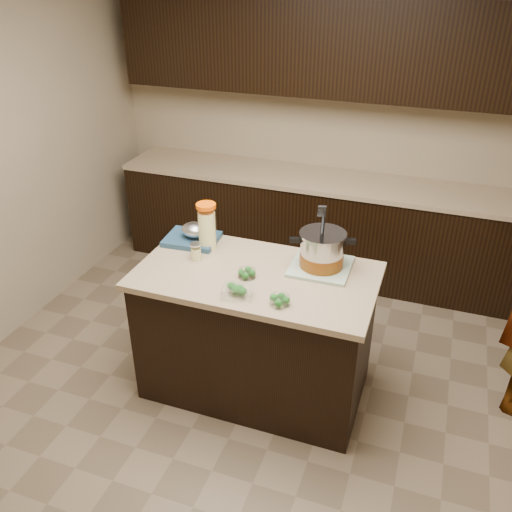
{
  "coord_description": "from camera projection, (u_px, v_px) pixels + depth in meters",
  "views": [
    {
      "loc": [
        0.95,
        -2.65,
        2.6
      ],
      "look_at": [
        0.0,
        0.0,
        1.02
      ],
      "focal_mm": 38.0,
      "sensor_mm": 36.0,
      "label": 1
    }
  ],
  "objects": [
    {
      "name": "ground_plane",
      "position": [
        256.0,
        385.0,
        3.72
      ],
      "size": [
        4.0,
        4.0,
        0.0
      ],
      "primitive_type": "plane",
      "color": "brown",
      "rests_on": "ground"
    },
    {
      "name": "room_shell",
      "position": [
        256.0,
        142.0,
        2.88
      ],
      "size": [
        4.04,
        4.04,
        2.72
      ],
      "color": "tan",
      "rests_on": "ground"
    },
    {
      "name": "back_cabinets",
      "position": [
        324.0,
        172.0,
        4.69
      ],
      "size": [
        3.6,
        0.63,
        2.33
      ],
      "color": "black",
      "rests_on": "ground"
    },
    {
      "name": "island",
      "position": [
        256.0,
        332.0,
        3.5
      ],
      "size": [
        1.46,
        0.81,
        0.9
      ],
      "color": "black",
      "rests_on": "ground"
    },
    {
      "name": "dish_towel",
      "position": [
        321.0,
        267.0,
        3.33
      ],
      "size": [
        0.37,
        0.37,
        0.02
      ],
      "primitive_type": "cube",
      "rotation": [
        0.0,
        0.0,
        0.01
      ],
      "color": "#5A8762",
      "rests_on": "island"
    },
    {
      "name": "stock_pot",
      "position": [
        322.0,
        252.0,
        3.28
      ],
      "size": [
        0.39,
        0.36,
        0.4
      ],
      "rotation": [
        0.0,
        0.0,
        0.3
      ],
      "color": "#B7B7BC",
      "rests_on": "dish_towel"
    },
    {
      "name": "lemonade_pitcher",
      "position": [
        207.0,
        228.0,
        3.5
      ],
      "size": [
        0.13,
        0.13,
        0.31
      ],
      "rotation": [
        0.0,
        0.0,
        0.0
      ],
      "color": "#FCF49A",
      "rests_on": "island"
    },
    {
      "name": "mason_jar",
      "position": [
        196.0,
        252.0,
        3.41
      ],
      "size": [
        0.09,
        0.09,
        0.12
      ],
      "rotation": [
        0.0,
        0.0,
        -0.26
      ],
      "color": "#FCF49A",
      "rests_on": "island"
    },
    {
      "name": "broccoli_tub_left",
      "position": [
        247.0,
        274.0,
        3.23
      ],
      "size": [
        0.13,
        0.13,
        0.05
      ],
      "rotation": [
        0.0,
        0.0,
        -0.18
      ],
      "color": "silver",
      "rests_on": "island"
    },
    {
      "name": "broccoli_tub_right",
      "position": [
        280.0,
        301.0,
        2.98
      ],
      "size": [
        0.13,
        0.13,
        0.05
      ],
      "rotation": [
        0.0,
        0.0,
        -0.19
      ],
      "color": "silver",
      "rests_on": "island"
    },
    {
      "name": "broccoli_tub_rect",
      "position": [
        238.0,
        292.0,
        3.05
      ],
      "size": [
        0.19,
        0.16,
        0.06
      ],
      "rotation": [
        0.0,
        0.0,
        0.21
      ],
      "color": "silver",
      "rests_on": "island"
    },
    {
      "name": "blue_tray",
      "position": [
        193.0,
        236.0,
        3.62
      ],
      "size": [
        0.36,
        0.3,
        0.13
      ],
      "rotation": [
        0.0,
        0.0,
        0.07
      ],
      "color": "navy",
      "rests_on": "island"
    }
  ]
}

